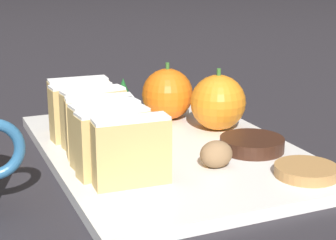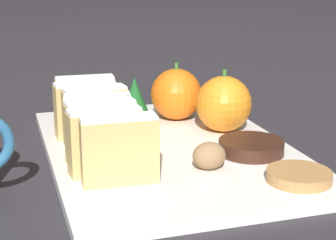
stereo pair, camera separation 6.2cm
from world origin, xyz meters
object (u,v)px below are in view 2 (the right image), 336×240
at_px(walnut, 209,156).
at_px(chocolate_cookie, 251,147).
at_px(orange_near, 224,104).
at_px(orange_far, 176,94).

bearing_deg(walnut, chocolate_cookie, 26.57).
height_order(walnut, chocolate_cookie, walnut).
relative_size(orange_near, orange_far, 1.02).
relative_size(orange_near, walnut, 2.23).
height_order(orange_near, orange_far, orange_near).
distance_m(orange_near, chocolate_cookie, 0.09).
bearing_deg(chocolate_cookie, orange_near, 88.15).
height_order(orange_far, walnut, orange_far).
bearing_deg(orange_near, walnut, -118.62).
xyz_separation_m(orange_near, orange_far, (-0.04, 0.07, -0.00)).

